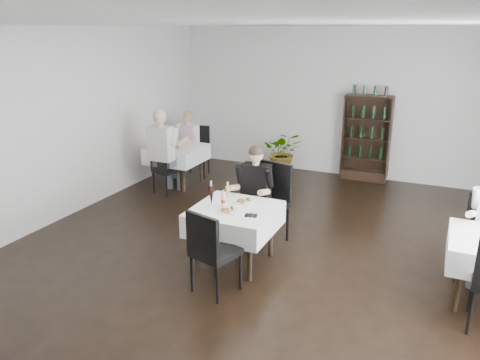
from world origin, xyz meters
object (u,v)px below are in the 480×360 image
object	(u,v)px
wine_shelf	(366,139)
diner_main	(254,188)
potted_tree	(283,152)
main_table	(235,219)

from	to	relation	value
wine_shelf	diner_main	size ratio (longest dim) A/B	1.23
potted_tree	diner_main	bearing A→B (deg)	-77.57
main_table	potted_tree	distance (m)	4.22
wine_shelf	main_table	distance (m)	4.41
main_table	diner_main	world-z (taller)	diner_main
wine_shelf	diner_main	bearing A→B (deg)	-104.03
wine_shelf	diner_main	xyz separation A→B (m)	(-0.91, -3.66, -0.02)
wine_shelf	main_table	size ratio (longest dim) A/B	1.70
diner_main	potted_tree	bearing A→B (deg)	102.43
wine_shelf	potted_tree	size ratio (longest dim) A/B	1.96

